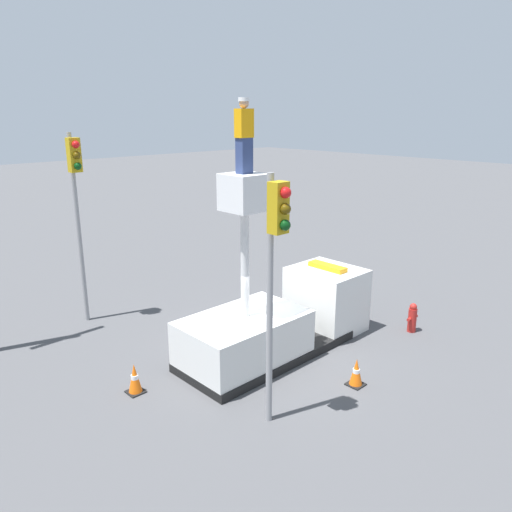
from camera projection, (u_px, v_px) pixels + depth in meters
name	position (u px, v px, depth m)	size (l,w,h in m)	color
ground_plane	(267.00, 354.00, 13.92)	(120.00, 120.00, 0.00)	#4C4C4F
bucket_truck	(279.00, 320.00, 13.96)	(6.00, 2.12, 5.08)	black
worker	(244.00, 136.00, 11.71)	(0.40, 0.26, 1.75)	navy
traffic_light_pole	(275.00, 254.00, 9.80)	(0.34, 0.57, 5.40)	gray
traffic_light_across	(77.00, 192.00, 14.97)	(0.34, 0.57, 5.94)	gray
fire_hydrant	(412.00, 318.00, 15.23)	(0.50, 0.26, 0.92)	#B2231E
traffic_cone_rear	(135.00, 379.00, 11.92)	(0.40, 0.40, 0.75)	black
traffic_cone_curbside	(356.00, 373.00, 12.26)	(0.40, 0.40, 0.70)	black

